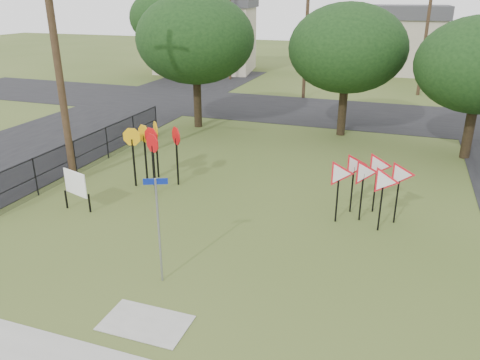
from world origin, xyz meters
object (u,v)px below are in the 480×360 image
at_px(street_name_sign, 158,224).
at_px(stop_sign_cluster, 152,142).
at_px(info_board, 75,184).
at_px(yield_sign_cluster, 369,175).

relative_size(street_name_sign, stop_sign_cluster, 1.22).
bearing_deg(stop_sign_cluster, street_name_sign, -59.50).
height_order(street_name_sign, info_board, street_name_sign).
distance_m(stop_sign_cluster, info_board, 3.41).
height_order(stop_sign_cluster, yield_sign_cluster, stop_sign_cluster).
bearing_deg(info_board, yield_sign_cluster, 15.07).
bearing_deg(info_board, street_name_sign, -31.00).
xyz_separation_m(stop_sign_cluster, yield_sign_cluster, (8.21, -0.43, -0.15)).
relative_size(stop_sign_cluster, yield_sign_cluster, 0.85).
bearing_deg(yield_sign_cluster, stop_sign_cluster, 176.97).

